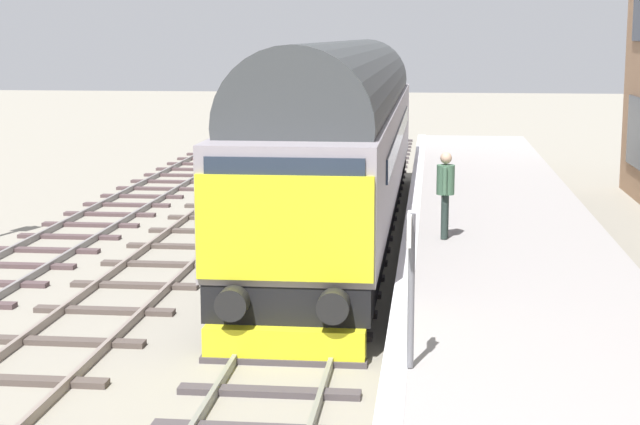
% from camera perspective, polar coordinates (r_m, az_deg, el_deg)
% --- Properties ---
extents(ground_plane, '(140.00, 140.00, 0.00)m').
position_cam_1_polar(ground_plane, '(18.80, -0.54, -5.11)').
color(ground_plane, gray).
rests_on(ground_plane, ground).
extents(track_main, '(2.50, 60.00, 0.15)m').
position_cam_1_polar(track_main, '(18.79, -0.54, -4.95)').
color(track_main, gray).
rests_on(track_main, ground).
extents(track_adjacent_west, '(2.50, 60.00, 0.15)m').
position_cam_1_polar(track_adjacent_west, '(19.51, -10.94, -4.57)').
color(track_adjacent_west, gray).
rests_on(track_adjacent_west, ground).
extents(station_platform, '(4.00, 44.00, 1.01)m').
position_cam_1_polar(station_platform, '(18.61, 10.56, -3.85)').
color(station_platform, '#999492').
rests_on(station_platform, ground).
extents(diesel_locomotive, '(2.74, 20.20, 4.68)m').
position_cam_1_polar(diesel_locomotive, '(24.88, 1.25, 4.37)').
color(diesel_locomotive, black).
rests_on(diesel_locomotive, ground).
extents(platform_number_sign, '(0.10, 0.44, 1.82)m').
position_cam_1_polar(platform_number_sign, '(11.90, 4.99, -2.92)').
color(platform_number_sign, slate).
rests_on(platform_number_sign, station_platform).
extents(waiting_passenger, '(0.37, 0.51, 1.64)m').
position_cam_1_polar(waiting_passenger, '(19.67, 6.92, 1.41)').
color(waiting_passenger, '#26332E').
rests_on(waiting_passenger, station_platform).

